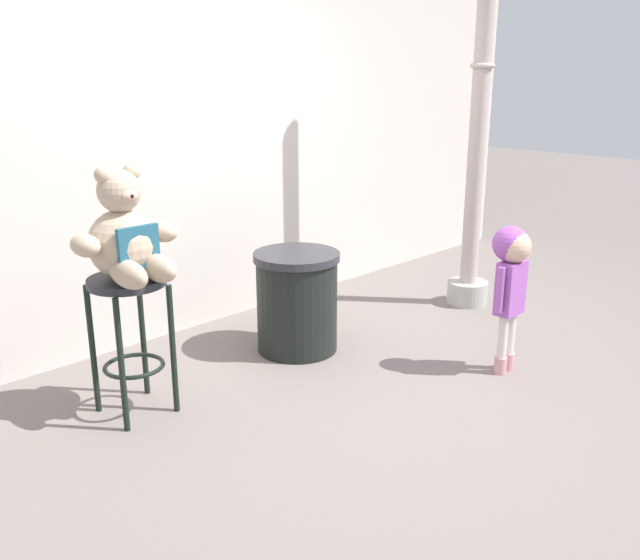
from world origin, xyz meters
TOP-DOWN VIEW (x-y plane):
  - ground_plane at (0.00, 0.00)m, footprint 24.00×24.00m
  - building_wall at (0.00, 1.96)m, footprint 7.42×0.30m
  - bar_stool_with_teddy at (-1.09, 0.96)m, footprint 0.41×0.41m
  - teddy_bear at (-1.09, 0.93)m, footprint 0.56×0.50m
  - child_walking at (0.79, -0.18)m, footprint 0.29×0.23m
  - trash_bin at (0.12, 0.98)m, footprint 0.56×0.56m
  - lamppost at (1.73, 0.70)m, footprint 0.32×0.32m

SIDE VIEW (x-z plane):
  - ground_plane at x=0.00m, z-range 0.00..0.00m
  - trash_bin at x=0.12m, z-range 0.00..0.67m
  - bar_stool_with_teddy at x=-1.09m, z-range 0.17..0.93m
  - child_walking at x=0.79m, z-range 0.21..1.12m
  - teddy_bear at x=-1.09m, z-range 0.69..1.27m
  - lamppost at x=1.73m, z-range -0.30..2.86m
  - building_wall at x=0.00m, z-range 0.00..3.72m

